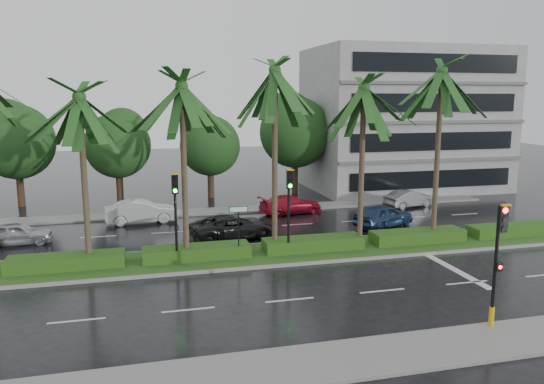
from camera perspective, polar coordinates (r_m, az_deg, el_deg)
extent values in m
plane|color=black|center=(26.00, -1.19, -7.58)|extent=(120.00, 120.00, 0.00)
cube|color=gray|center=(16.95, 7.11, -17.58)|extent=(40.00, 2.40, 0.12)
cube|color=gray|center=(37.39, -5.40, -2.02)|extent=(40.00, 2.00, 0.12)
cube|color=gray|center=(26.91, -1.68, -6.81)|extent=(36.00, 4.00, 0.14)
cube|color=#1F4F1A|center=(26.89, -1.68, -6.66)|extent=(35.60, 3.70, 0.02)
cube|color=#1F4313|center=(26.42, -21.24, -6.98)|extent=(5.20, 1.40, 0.60)
cube|color=#1F4313|center=(26.34, -8.10, -6.43)|extent=(5.20, 1.40, 0.60)
cube|color=#1F4313|center=(27.59, 4.43, -5.58)|extent=(5.20, 1.40, 0.60)
cube|color=#1F4313|center=(30.01, 15.38, -4.63)|extent=(5.20, 1.40, 0.60)
cube|color=#1F4313|center=(33.35, 24.39, -3.71)|extent=(5.20, 1.40, 0.60)
cube|color=silver|center=(32.73, -25.22, -4.82)|extent=(2.00, 0.12, 0.01)
cube|color=silver|center=(20.83, -20.29, -12.85)|extent=(2.00, 0.12, 0.01)
cube|color=silver|center=(32.19, -18.20, -4.59)|extent=(2.00, 0.12, 0.01)
cube|color=silver|center=(20.76, -8.99, -12.40)|extent=(2.00, 0.12, 0.01)
cube|color=silver|center=(32.15, -11.06, -4.28)|extent=(2.00, 0.12, 0.01)
cube|color=silver|center=(21.45, 1.93, -11.52)|extent=(2.00, 0.12, 0.01)
cube|color=silver|center=(32.60, -4.01, -3.91)|extent=(2.00, 0.12, 0.01)
cube|color=silver|center=(22.83, 11.78, -10.36)|extent=(2.00, 0.12, 0.01)
cube|color=silver|center=(33.52, 2.74, -3.51)|extent=(2.00, 0.12, 0.01)
cube|color=silver|center=(24.78, 20.22, -9.13)|extent=(2.00, 0.12, 0.01)
cube|color=silver|center=(34.88, 9.04, -3.08)|extent=(2.00, 0.12, 0.01)
cube|color=silver|center=(27.19, 27.26, -7.94)|extent=(2.00, 0.12, 0.01)
cube|color=silver|center=(36.63, 14.80, -2.66)|extent=(2.00, 0.12, 0.01)
cube|color=silver|center=(38.72, 19.99, -2.25)|extent=(2.00, 0.12, 0.01)
cube|color=silver|center=(26.62, 18.67, -7.70)|extent=(0.40, 6.00, 0.01)
cylinder|color=#463A28|center=(25.62, -19.51, 0.87)|extent=(0.28, 0.28, 7.79)
cylinder|color=#463A28|center=(26.43, -19.04, -7.02)|extent=(0.40, 0.40, 0.44)
cylinder|color=#463A28|center=(25.37, -9.42, 1.79)|extent=(0.28, 0.28, 8.28)
cylinder|color=#463A28|center=(26.22, -9.17, -6.72)|extent=(0.40, 0.40, 0.44)
cylinder|color=#463A28|center=(26.37, 0.30, 3.11)|extent=(0.28, 0.28, 9.07)
cylinder|color=#463A28|center=(27.24, 0.29, -5.94)|extent=(0.40, 0.40, 0.44)
cylinder|color=#463A28|center=(27.53, 9.61, 2.40)|extent=(0.28, 0.28, 8.25)
cylinder|color=#463A28|center=(28.32, 9.38, -5.45)|extent=(0.40, 0.40, 0.44)
cylinder|color=#463A28|center=(29.84, 17.34, 3.55)|extent=(0.28, 0.28, 9.15)
cylinder|color=#463A28|center=(30.62, 16.91, -4.57)|extent=(0.40, 0.40, 0.44)
cylinder|color=black|center=(19.80, 22.80, -8.62)|extent=(0.12, 0.12, 3.40)
cube|color=black|center=(19.11, 23.57, -2.65)|extent=(0.30, 0.18, 0.90)
cube|color=gold|center=(18.92, 23.89, -1.31)|extent=(0.34, 0.12, 0.06)
cylinder|color=#FF0C05|center=(18.97, 23.82, -1.83)|extent=(0.18, 0.04, 0.18)
cylinder|color=black|center=(19.03, 23.75, -2.71)|extent=(0.18, 0.04, 0.18)
cylinder|color=black|center=(19.10, 23.69, -3.59)|extent=(0.18, 0.04, 0.18)
cylinder|color=gold|center=(20.26, 22.53, -12.25)|extent=(0.18, 0.18, 0.70)
cube|color=black|center=(19.53, 23.19, -7.37)|extent=(0.22, 0.16, 0.32)
cylinder|color=#FF0C05|center=(19.47, 23.35, -7.44)|extent=(0.12, 0.03, 0.12)
cylinder|color=black|center=(25.31, -10.29, -3.89)|extent=(0.12, 0.12, 3.40)
cube|color=black|center=(24.70, -10.41, 0.85)|extent=(0.30, 0.18, 0.90)
cube|color=gold|center=(24.51, -10.43, 1.92)|extent=(0.34, 0.12, 0.06)
cylinder|color=black|center=(24.56, -10.42, 1.51)|extent=(0.18, 0.04, 0.18)
cylinder|color=black|center=(24.60, -10.40, 0.82)|extent=(0.18, 0.04, 0.18)
cylinder|color=#0CE519|center=(24.65, -10.37, 0.13)|extent=(0.18, 0.04, 0.18)
cylinder|color=black|center=(26.25, 1.79, -3.22)|extent=(0.12, 0.12, 3.40)
cube|color=black|center=(25.66, 1.93, 1.36)|extent=(0.30, 0.18, 0.90)
cube|color=gold|center=(25.48, 2.01, 2.39)|extent=(0.34, 0.12, 0.06)
cylinder|color=black|center=(25.52, 2.00, 1.99)|extent=(0.18, 0.04, 0.18)
cylinder|color=black|center=(25.57, 1.99, 1.33)|extent=(0.18, 0.04, 0.18)
cylinder|color=#0CE519|center=(25.61, 1.99, 0.66)|extent=(0.18, 0.04, 0.18)
cylinder|color=black|center=(25.87, -3.62, -4.35)|extent=(0.06, 0.06, 2.60)
cube|color=#0C5926|center=(25.58, -3.63, -1.87)|extent=(0.95, 0.04, 0.30)
cube|color=white|center=(25.55, -3.62, -1.88)|extent=(0.85, 0.01, 0.22)
cylinder|color=#342417|center=(42.96, -25.43, 0.34)|extent=(0.52, 0.52, 2.64)
sphere|color=#143614|center=(42.57, -25.78, 4.89)|extent=(5.43, 5.43, 5.43)
sphere|color=#143614|center=(42.79, -25.81, 6.33)|extent=(4.07, 4.07, 4.07)
cylinder|color=#342417|center=(42.18, -16.06, 0.60)|extent=(0.52, 0.52, 2.41)
sphere|color=#143614|center=(41.79, -16.27, 4.83)|extent=(4.95, 4.95, 4.95)
sphere|color=#143614|center=(42.02, -16.32, 6.17)|extent=(3.71, 3.71, 3.71)
cylinder|color=#342417|center=(42.54, -6.59, 0.94)|extent=(0.52, 0.52, 2.30)
sphere|color=#143614|center=(42.16, -6.68, 4.96)|extent=(4.74, 4.74, 4.74)
sphere|color=#143614|center=(42.39, -6.76, 6.23)|extent=(3.55, 3.55, 3.55)
cylinder|color=#342417|center=(43.97, 2.47, 1.65)|extent=(0.52, 0.52, 2.83)
sphere|color=#143614|center=(43.58, 2.51, 6.44)|extent=(5.82, 5.82, 5.82)
sphere|color=#143614|center=(43.81, 2.41, 7.94)|extent=(4.37, 4.37, 4.37)
cylinder|color=#342417|center=(46.51, 10.76, 1.61)|extent=(0.52, 0.52, 2.29)
sphere|color=#143614|center=(46.17, 10.88, 5.26)|extent=(4.70, 4.70, 4.70)
sphere|color=#143614|center=(46.38, 10.76, 6.42)|extent=(3.53, 3.53, 3.53)
cube|color=gray|center=(47.85, 13.98, 7.57)|extent=(16.00, 10.00, 12.00)
imported|color=#B8BAC1|center=(32.02, -25.79, -4.04)|extent=(1.76, 3.78, 1.25)
imported|color=#B7B7B7|center=(34.80, -13.86, -2.04)|extent=(1.90, 4.62, 1.49)
imported|color=black|center=(30.15, -4.17, -3.76)|extent=(3.04, 5.20, 1.36)
imported|color=maroon|center=(36.50, 2.03, -1.34)|extent=(2.51, 4.66, 1.28)
imported|color=navy|center=(33.49, 11.92, -2.50)|extent=(3.11, 4.46, 1.41)
imported|color=#525356|center=(39.91, 14.54, -0.69)|extent=(2.19, 4.03, 1.26)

